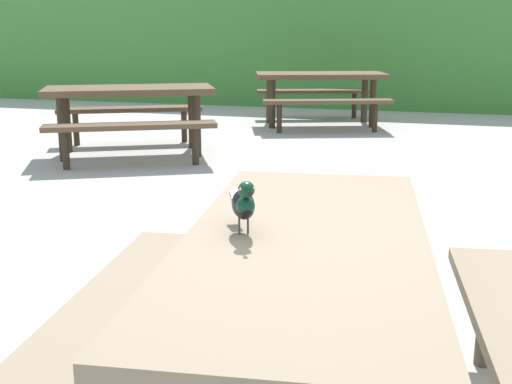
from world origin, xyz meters
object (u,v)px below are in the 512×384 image
at_px(picnic_table_foreground, 305,289).
at_px(picnic_table_far_centre, 130,104).
at_px(picnic_table_mid_left, 320,86).
at_px(bird_grackle, 244,203).

xyz_separation_m(picnic_table_foreground, picnic_table_far_centre, (-2.90, 4.61, 0.00)).
bearing_deg(picnic_table_foreground, picnic_table_mid_left, 100.01).
relative_size(bird_grackle, picnic_table_mid_left, 0.12).
distance_m(picnic_table_mid_left, picnic_table_far_centre, 3.20).
bearing_deg(bird_grackle, picnic_table_mid_left, 98.51).
bearing_deg(picnic_table_mid_left, bird_grackle, -81.49).
height_order(picnic_table_foreground, picnic_table_far_centre, same).
bearing_deg(picnic_table_far_centre, picnic_table_foreground, -57.84).
xyz_separation_m(picnic_table_foreground, bird_grackle, (-0.19, -0.05, 0.29)).
relative_size(picnic_table_mid_left, picnic_table_far_centre, 0.95).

